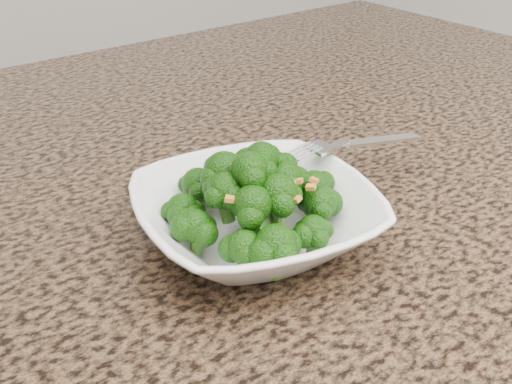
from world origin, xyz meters
TOP-DOWN VIEW (x-y plane):
  - granite_counter at (0.00, 0.30)m, footprint 1.64×1.04m
  - bowl at (0.05, 0.20)m, footprint 0.24×0.24m
  - broccoli_pile at (0.05, 0.20)m, footprint 0.18×0.18m
  - garlic_topping at (0.05, 0.20)m, footprint 0.11×0.11m
  - fork at (0.16, 0.21)m, footprint 0.19×0.04m

SIDE VIEW (x-z plane):
  - granite_counter at x=0.00m, z-range 0.87..0.90m
  - bowl at x=0.05m, z-range 0.90..0.95m
  - fork at x=0.16m, z-range 0.95..0.96m
  - broccoli_pile at x=0.05m, z-range 0.95..1.01m
  - garlic_topping at x=0.05m, z-range 1.01..1.02m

